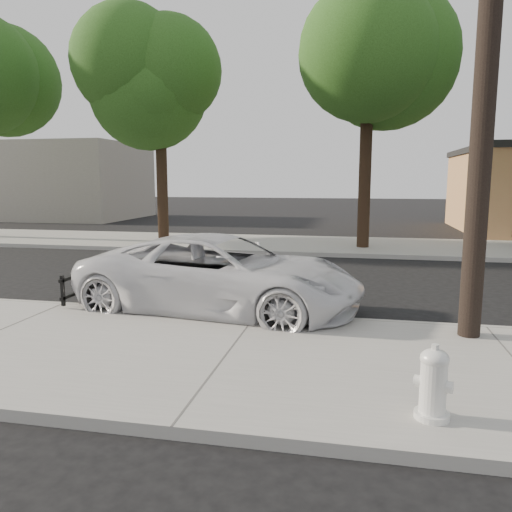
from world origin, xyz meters
name	(u,v)px	position (x,y,z in m)	size (l,w,h in m)	color
ground	(275,296)	(0.00, 0.00, 0.00)	(120.00, 120.00, 0.00)	black
near_sidewalk	(227,358)	(0.00, -4.30, 0.07)	(90.00, 4.40, 0.15)	gray
far_sidewalk	(310,245)	(0.00, 8.50, 0.07)	(90.00, 5.00, 0.15)	gray
curb_near	(257,317)	(0.00, -2.10, 0.07)	(90.00, 0.12, 0.16)	#9E9B93
building_far	(36,181)	(-20.00, 20.00, 2.50)	(14.00, 8.00, 5.00)	gray
utility_pole	(488,38)	(3.60, -2.70, 4.70)	(1.40, 0.34, 9.00)	black
tree_b	(163,88)	(-5.81, 8.06, 6.15)	(4.34, 4.20, 8.45)	black
tree_c	(375,55)	(2.22, 7.64, 6.91)	(4.96, 4.80, 9.55)	black
police_cruiser	(221,274)	(-0.82, -1.62, 0.78)	(2.58, 5.60, 1.56)	silver
fire_hydrant	(433,385)	(2.62, -5.77, 0.52)	(0.41, 0.37, 0.76)	silver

